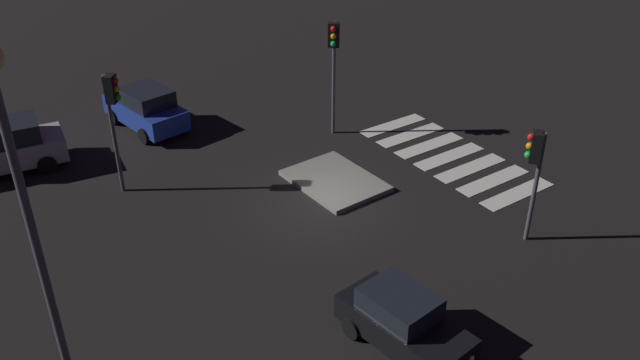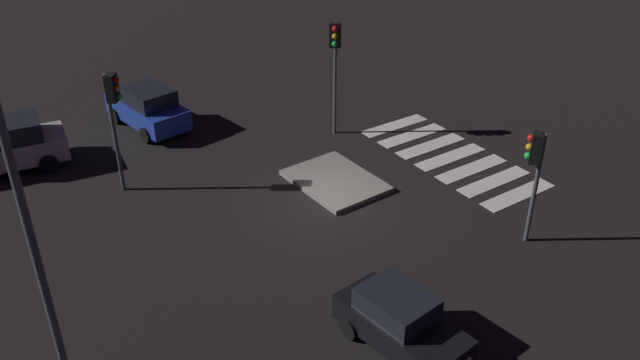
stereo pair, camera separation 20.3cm
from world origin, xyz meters
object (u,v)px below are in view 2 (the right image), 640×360
(traffic_light_south, at_px, (535,161))
(traffic_light_east, at_px, (335,52))
(traffic_island, at_px, (335,181))
(car_blue, at_px, (148,108))
(car_silver, at_px, (7,146))
(traffic_light_north, at_px, (114,104))
(car_black, at_px, (400,323))
(street_lamp, at_px, (19,194))

(traffic_light_south, bearing_deg, traffic_light_east, -34.62)
(traffic_island, distance_m, car_blue, 9.25)
(car_silver, xyz_separation_m, traffic_light_north, (-4.04, -3.10, 2.42))
(car_blue, bearing_deg, traffic_light_north, 140.70)
(traffic_island, bearing_deg, traffic_light_south, -155.38)
(traffic_island, bearing_deg, car_blue, 24.52)
(car_black, distance_m, traffic_light_south, 6.83)
(traffic_light_south, bearing_deg, car_silver, 3.39)
(traffic_island, height_order, car_blue, car_blue)
(car_black, distance_m, traffic_light_east, 12.80)
(traffic_light_south, relative_size, traffic_light_north, 0.85)
(car_black, height_order, traffic_light_south, traffic_light_south)
(car_blue, distance_m, traffic_light_south, 16.24)
(traffic_island, distance_m, traffic_light_east, 5.38)
(traffic_island, distance_m, car_silver, 12.45)
(car_silver, xyz_separation_m, traffic_light_south, (-14.16, -12.47, 1.94))
(car_silver, relative_size, traffic_light_north, 1.03)
(street_lamp, bearing_deg, traffic_light_south, -94.38)
(traffic_light_south, xyz_separation_m, street_lamp, (1.07, 13.91, 3.08))
(car_silver, bearing_deg, traffic_island, 148.51)
(car_blue, xyz_separation_m, traffic_light_south, (-14.66, -6.70, 1.98))
(car_black, relative_size, car_silver, 0.83)
(car_black, relative_size, traffic_light_north, 0.85)
(car_black, bearing_deg, car_blue, 174.85)
(car_blue, xyz_separation_m, traffic_light_north, (-4.54, 2.67, 2.47))
(traffic_island, distance_m, traffic_light_north, 8.23)
(car_silver, relative_size, traffic_light_south, 1.21)
(car_black, distance_m, traffic_light_north, 12.24)
(car_blue, relative_size, traffic_light_east, 0.91)
(car_silver, relative_size, street_lamp, 0.51)
(traffic_light_east, bearing_deg, traffic_light_south, 43.71)
(car_blue, bearing_deg, car_silver, 86.14)
(car_blue, relative_size, traffic_light_north, 0.98)
(traffic_island, distance_m, car_black, 8.49)
(car_blue, xyz_separation_m, traffic_light_east, (-5.04, -6.13, 2.73))
(traffic_light_south, height_order, traffic_light_north, traffic_light_north)
(car_silver, xyz_separation_m, traffic_light_east, (-4.54, -11.91, 2.68))
(traffic_island, bearing_deg, car_silver, 50.60)
(car_silver, height_order, traffic_light_south, traffic_light_south)
(car_silver, bearing_deg, traffic_light_east, 167.03)
(traffic_light_south, distance_m, traffic_light_east, 9.66)
(traffic_light_south, bearing_deg, car_black, 64.91)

